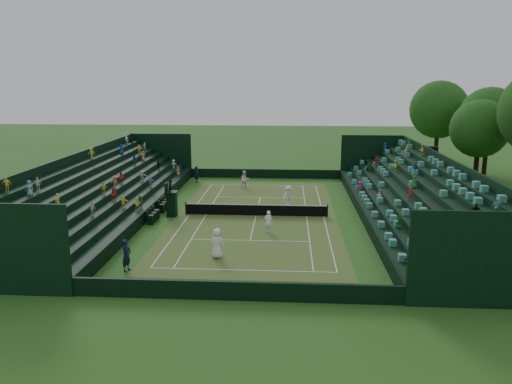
# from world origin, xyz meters

# --- Properties ---
(ground) EXTENTS (160.00, 160.00, 0.00)m
(ground) POSITION_xyz_m (0.00, 0.00, 0.00)
(ground) COLOR #2F5B1D
(ground) RESTS_ON ground
(court_surface) EXTENTS (12.97, 26.77, 0.01)m
(court_surface) POSITION_xyz_m (0.00, 0.00, 0.01)
(court_surface) COLOR #2A6722
(court_surface) RESTS_ON ground
(perimeter_wall_north) EXTENTS (17.17, 0.20, 1.00)m
(perimeter_wall_north) POSITION_xyz_m (0.00, 15.88, 0.50)
(perimeter_wall_north) COLOR black
(perimeter_wall_north) RESTS_ON ground
(perimeter_wall_south) EXTENTS (17.17, 0.20, 1.00)m
(perimeter_wall_south) POSITION_xyz_m (0.00, -15.88, 0.50)
(perimeter_wall_south) COLOR black
(perimeter_wall_south) RESTS_ON ground
(perimeter_wall_east) EXTENTS (0.20, 31.77, 1.00)m
(perimeter_wall_east) POSITION_xyz_m (8.48, 0.00, 0.50)
(perimeter_wall_east) COLOR black
(perimeter_wall_east) RESTS_ON ground
(perimeter_wall_west) EXTENTS (0.20, 31.77, 1.00)m
(perimeter_wall_west) POSITION_xyz_m (-8.48, 0.00, 0.50)
(perimeter_wall_west) COLOR black
(perimeter_wall_west) RESTS_ON ground
(north_grandstand) EXTENTS (6.60, 32.00, 4.90)m
(north_grandstand) POSITION_xyz_m (12.66, 0.00, 1.55)
(north_grandstand) COLOR black
(north_grandstand) RESTS_ON ground
(south_grandstand) EXTENTS (6.60, 32.00, 4.90)m
(south_grandstand) POSITION_xyz_m (-12.66, 0.00, 1.55)
(south_grandstand) COLOR black
(south_grandstand) RESTS_ON ground
(tennis_net) EXTENTS (11.67, 0.10, 1.06)m
(tennis_net) POSITION_xyz_m (0.00, 0.00, 0.53)
(tennis_net) COLOR black
(tennis_net) RESTS_ON ground
(scoreboard_tower) EXTENTS (2.00, 1.00, 3.70)m
(scoreboard_tower) POSITION_xyz_m (17.75, 16.00, 3.14)
(scoreboard_tower) COLOR black
(scoreboard_tower) RESTS_ON ground
(tree_row) EXTENTS (11.63, 36.80, 12.13)m
(tree_row) POSITION_xyz_m (23.20, 10.29, 6.99)
(tree_row) COLOR black
(tree_row) RESTS_ON ground
(umpire_chair) EXTENTS (0.98, 0.98, 3.08)m
(umpire_chair) POSITION_xyz_m (-6.82, -0.56, 1.32)
(umpire_chair) COLOR black
(umpire_chair) RESTS_ON ground
(courtside_chairs) EXTENTS (0.48, 5.46, 1.05)m
(courtside_chairs) POSITION_xyz_m (-7.93, -0.42, 0.40)
(courtside_chairs) COLOR black
(courtside_chairs) RESTS_ON ground
(player_near_west) EXTENTS (1.06, 0.84, 1.91)m
(player_near_west) POSITION_xyz_m (-1.78, -9.91, 0.96)
(player_near_west) COLOR white
(player_near_west) RESTS_ON ground
(player_near_east) EXTENTS (0.62, 0.43, 1.65)m
(player_near_east) POSITION_xyz_m (1.20, -4.41, 0.82)
(player_near_east) COLOR white
(player_near_east) RESTS_ON ground
(player_far_west) EXTENTS (1.09, 0.99, 1.84)m
(player_far_west) POSITION_xyz_m (-1.82, 10.31, 0.92)
(player_far_west) COLOR white
(player_far_west) RESTS_ON ground
(player_far_east) EXTENTS (1.36, 1.34, 1.87)m
(player_far_east) POSITION_xyz_m (2.61, 3.17, 0.94)
(player_far_east) COLOR white
(player_far_east) RESTS_ON ground
(line_judge_north) EXTENTS (0.49, 0.68, 1.74)m
(line_judge_north) POSITION_xyz_m (-7.24, 13.08, 0.87)
(line_judge_north) COLOR black
(line_judge_north) RESTS_ON ground
(line_judge_south) EXTENTS (0.61, 0.79, 1.91)m
(line_judge_south) POSITION_xyz_m (-6.71, -12.40, 0.96)
(line_judge_south) COLOR black
(line_judge_south) RESTS_ON ground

